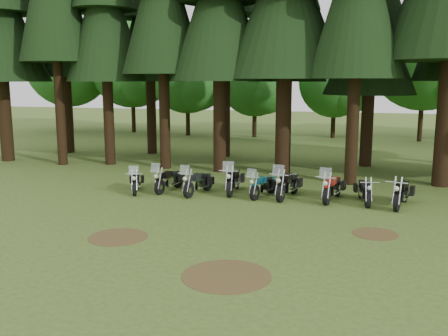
{
  "coord_description": "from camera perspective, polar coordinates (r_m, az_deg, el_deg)",
  "views": [
    {
      "loc": [
        4.15,
        -15.03,
        4.71
      ],
      "look_at": [
        -1.69,
        5.0,
        1.0
      ],
      "focal_mm": 40.0,
      "sensor_mm": 36.0,
      "label": 1
    }
  ],
  "objects": [
    {
      "name": "dirt_patch_2",
      "position": [
        12.4,
        0.3,
        -12.22
      ],
      "size": [
        2.2,
        2.2,
        0.01
      ],
      "primitive_type": "cylinder",
      "color": "#4C3D1E",
      "rests_on": "ground"
    },
    {
      "name": "pine_back_4",
      "position": [
        28.5,
        16.63,
        16.81
      ],
      "size": [
        4.94,
        4.94,
        13.78
      ],
      "color": "black",
      "rests_on": "ground"
    },
    {
      "name": "decid_4",
      "position": [
        41.44,
        12.88,
        9.36
      ],
      "size": [
        5.93,
        5.76,
        7.41
      ],
      "color": "black",
      "rests_on": "ground"
    },
    {
      "name": "decid_1",
      "position": [
        45.51,
        -10.21,
        11.34
      ],
      "size": [
        7.91,
        7.69,
        9.88
      ],
      "color": "black",
      "rests_on": "ground"
    },
    {
      "name": "motorcycle_7",
      "position": [
        20.0,
        15.75,
        -2.63
      ],
      "size": [
        0.5,
        2.11,
        0.86
      ],
      "rotation": [
        0.0,
        0.0,
        0.18
      ],
      "color": "black",
      "rests_on": "ground"
    },
    {
      "name": "dirt_patch_0",
      "position": [
        15.59,
        -12.01,
        -7.71
      ],
      "size": [
        1.8,
        1.8,
        0.01
      ],
      "primitive_type": "cylinder",
      "color": "#4C3D1E",
      "rests_on": "ground"
    },
    {
      "name": "motorcycle_2",
      "position": [
        20.72,
        -2.98,
        -1.75
      ],
      "size": [
        0.71,
        2.22,
        1.4
      ],
      "rotation": [
        0.0,
        0.0,
        -0.2
      ],
      "color": "black",
      "rests_on": "ground"
    },
    {
      "name": "dirt_patch_1",
      "position": [
        16.23,
        16.91,
        -7.22
      ],
      "size": [
        1.4,
        1.4,
        0.01
      ],
      "primitive_type": "cylinder",
      "color": "#4C3D1E",
      "rests_on": "ground"
    },
    {
      "name": "motorcycle_0",
      "position": [
        21.41,
        -10.03,
        -1.59
      ],
      "size": [
        1.01,
        2.01,
        1.3
      ],
      "rotation": [
        0.0,
        0.0,
        0.38
      ],
      "color": "black",
      "rests_on": "ground"
    },
    {
      "name": "motorcycle_4",
      "position": [
        20.31,
        4.49,
        -2.09
      ],
      "size": [
        0.82,
        2.07,
        1.31
      ],
      "rotation": [
        0.0,
        0.0,
        -0.28
      ],
      "color": "black",
      "rests_on": "ground"
    },
    {
      "name": "motorcycle_3",
      "position": [
        20.95,
        1.07,
        -1.48
      ],
      "size": [
        0.55,
        2.43,
        1.53
      ],
      "rotation": [
        0.0,
        0.0,
        0.09
      ],
      "color": "black",
      "rests_on": "ground"
    },
    {
      "name": "motorcycle_8",
      "position": [
        19.84,
        19.63,
        -2.8
      ],
      "size": [
        0.68,
        2.32,
        0.96
      ],
      "rotation": [
        0.0,
        0.0,
        -0.23
      ],
      "color": "black",
      "rests_on": "ground"
    },
    {
      "name": "ground",
      "position": [
        16.29,
        0.79,
        -6.73
      ],
      "size": [
        120.0,
        120.0,
        0.0
      ],
      "primitive_type": "plane",
      "color": "#3E5A1E",
      "rests_on": "ground"
    },
    {
      "name": "motorcycle_5",
      "position": [
        20.23,
        7.28,
        -1.98
      ],
      "size": [
        0.71,
        2.43,
        1.52
      ],
      "rotation": [
        0.0,
        0.0,
        -0.17
      ],
      "color": "black",
      "rests_on": "ground"
    },
    {
      "name": "motorcycle_1",
      "position": [
        21.41,
        -6.3,
        -1.45
      ],
      "size": [
        0.63,
        2.16,
        1.36
      ],
      "rotation": [
        0.0,
        0.0,
        -0.17
      ],
      "color": "black",
      "rests_on": "ground"
    },
    {
      "name": "decid_5",
      "position": [
        40.98,
        22.53,
        11.46
      ],
      "size": [
        8.45,
        8.21,
        10.56
      ],
      "color": "black",
      "rests_on": "ground"
    },
    {
      "name": "decid_3",
      "position": [
        41.13,
        3.87,
        9.78
      ],
      "size": [
        6.12,
        5.95,
        7.65
      ],
      "color": "black",
      "rests_on": "ground"
    },
    {
      "name": "decid_0",
      "position": [
        48.11,
        -17.14,
        11.06
      ],
      "size": [
        8.0,
        7.78,
        10.0
      ],
      "color": "black",
      "rests_on": "ground"
    },
    {
      "name": "decid_2",
      "position": [
        42.4,
        -3.92,
        10.39
      ],
      "size": [
        6.72,
        6.53,
        8.4
      ],
      "color": "black",
      "rests_on": "ground"
    },
    {
      "name": "motorcycle_6",
      "position": [
        20.05,
        12.28,
        -2.27
      ],
      "size": [
        0.72,
        2.39,
        1.5
      ],
      "rotation": [
        0.0,
        0.0,
        -0.18
      ],
      "color": "black",
      "rests_on": "ground"
    }
  ]
}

